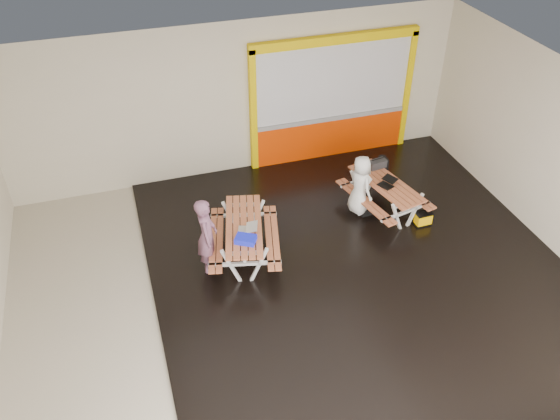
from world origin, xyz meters
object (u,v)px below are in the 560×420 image
object	(u,v)px
backpack	(381,166)
fluke_bag	(423,219)
laptop_left	(247,230)
laptop_right	(387,183)
picnic_table_left	(244,232)
person_left	(207,236)
picnic_table_right	(385,189)
dark_case	(367,209)
toolbox	(377,164)
blue_pouch	(246,239)
person_right	(360,185)

from	to	relation	value
backpack	fluke_bag	size ratio (longest dim) A/B	1.29
laptop_left	laptop_right	size ratio (longest dim) A/B	1.03
picnic_table_left	backpack	distance (m)	3.59
person_left	picnic_table_left	bearing A→B (deg)	-65.22
picnic_table_right	person_left	distance (m)	3.92
picnic_table_right	fluke_bag	world-z (taller)	picnic_table_right
picnic_table_left	fluke_bag	bearing A→B (deg)	-2.89
person_left	backpack	distance (m)	4.32
person_left	dark_case	bearing A→B (deg)	-65.84
laptop_left	fluke_bag	size ratio (longest dim) A/B	1.29
picnic_table_right	laptop_left	distance (m)	3.23
toolbox	fluke_bag	world-z (taller)	toolbox
backpack	picnic_table_left	bearing A→B (deg)	-159.91
blue_pouch	fluke_bag	xyz separation A→B (m)	(3.77, 0.29, -0.62)
picnic_table_right	blue_pouch	distance (m)	3.38
picnic_table_left	backpack	size ratio (longest dim) A/B	4.90
person_right	toolbox	xyz separation A→B (m)	(0.63, 0.55, 0.06)
person_right	laptop_right	distance (m)	0.55
toolbox	backpack	xyz separation A→B (m)	(0.17, 0.13, -0.15)
person_left	dark_case	size ratio (longest dim) A/B	4.17
backpack	laptop_left	bearing A→B (deg)	-156.71
laptop_right	person_right	bearing A→B (deg)	166.99
blue_pouch	dark_case	xyz separation A→B (m)	(2.86, 1.01, -0.69)
picnic_table_left	dark_case	xyz separation A→B (m)	(2.78, 0.53, -0.46)
picnic_table_right	blue_pouch	size ratio (longest dim) A/B	5.68
person_right	laptop_left	xyz separation A→B (m)	(-2.57, -0.78, 0.05)
blue_pouch	backpack	world-z (taller)	backpack
laptop_left	toolbox	xyz separation A→B (m)	(3.20, 1.32, 0.01)
dark_case	laptop_right	bearing A→B (deg)	-15.94
picnic_table_left	picnic_table_right	world-z (taller)	picnic_table_left
laptop_right	toolbox	distance (m)	0.68
blue_pouch	backpack	bearing A→B (deg)	26.32
laptop_right	blue_pouch	world-z (taller)	laptop_right
dark_case	person_left	bearing A→B (deg)	-168.95
laptop_left	backpack	xyz separation A→B (m)	(3.37, 1.45, -0.14)
person_right	backpack	xyz separation A→B (m)	(0.80, 0.67, -0.10)
picnic_table_left	dark_case	world-z (taller)	picnic_table_left
laptop_left	laptop_right	distance (m)	3.18
person_left	fluke_bag	xyz separation A→B (m)	(4.40, -0.04, -0.61)
picnic_table_right	person_left	world-z (taller)	person_left
blue_pouch	backpack	size ratio (longest dim) A/B	0.82
picnic_table_left	picnic_table_right	bearing A→B (deg)	9.42
backpack	fluke_bag	distance (m)	1.53
person_right	laptop_left	bearing A→B (deg)	97.18
picnic_table_right	toolbox	xyz separation A→B (m)	(0.07, 0.59, 0.26)
person_right	laptop_right	xyz separation A→B (m)	(0.53, -0.12, 0.01)
picnic_table_right	toolbox	distance (m)	0.64
toolbox	picnic_table_right	bearing A→B (deg)	-96.90
blue_pouch	dark_case	size ratio (longest dim) A/B	0.98
fluke_bag	toolbox	bearing A→B (deg)	110.21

